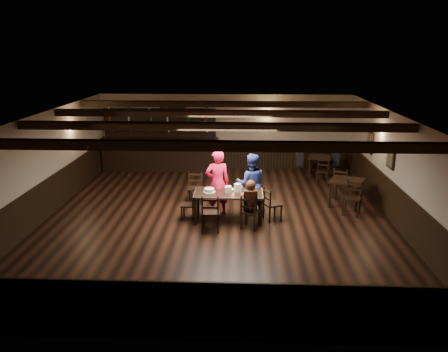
{
  "coord_description": "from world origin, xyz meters",
  "views": [
    {
      "loc": [
        0.62,
        -10.63,
        4.29
      ],
      "look_at": [
        0.16,
        0.2,
        1.09
      ],
      "focal_mm": 35.0,
      "sensor_mm": 36.0,
      "label": 1
    }
  ],
  "objects_px": {
    "chair_near_right": "(249,210)",
    "cake": "(209,190)",
    "dining_table": "(228,195)",
    "bar_counter": "(160,150)",
    "man_blue": "(251,183)",
    "woman_pink": "(217,183)",
    "chair_near_left": "(210,210)"
  },
  "relations": [
    {
      "from": "dining_table",
      "to": "chair_near_right",
      "type": "distance_m",
      "value": 0.8
    },
    {
      "from": "dining_table",
      "to": "man_blue",
      "type": "bearing_deg",
      "value": 45.36
    },
    {
      "from": "cake",
      "to": "bar_counter",
      "type": "xyz_separation_m",
      "value": [
        -2.17,
        4.82,
        -0.07
      ]
    },
    {
      "from": "man_blue",
      "to": "cake",
      "type": "bearing_deg",
      "value": 27.98
    },
    {
      "from": "chair_near_left",
      "to": "woman_pink",
      "type": "relative_size",
      "value": 0.53
    },
    {
      "from": "chair_near_right",
      "to": "bar_counter",
      "type": "height_order",
      "value": "bar_counter"
    },
    {
      "from": "chair_near_right",
      "to": "woman_pink",
      "type": "bearing_deg",
      "value": 130.24
    },
    {
      "from": "chair_near_left",
      "to": "cake",
      "type": "height_order",
      "value": "chair_near_left"
    },
    {
      "from": "woman_pink",
      "to": "cake",
      "type": "bearing_deg",
      "value": 51.61
    },
    {
      "from": "dining_table",
      "to": "chair_near_left",
      "type": "bearing_deg",
      "value": -118.32
    },
    {
      "from": "man_blue",
      "to": "bar_counter",
      "type": "distance_m",
      "value": 5.33
    },
    {
      "from": "chair_near_right",
      "to": "cake",
      "type": "height_order",
      "value": "chair_near_right"
    },
    {
      "from": "bar_counter",
      "to": "man_blue",
      "type": "bearing_deg",
      "value": -52.65
    },
    {
      "from": "dining_table",
      "to": "chair_near_right",
      "type": "height_order",
      "value": "chair_near_right"
    },
    {
      "from": "dining_table",
      "to": "bar_counter",
      "type": "height_order",
      "value": "bar_counter"
    },
    {
      "from": "bar_counter",
      "to": "chair_near_right",
      "type": "bearing_deg",
      "value": -59.52
    },
    {
      "from": "woman_pink",
      "to": "man_blue",
      "type": "distance_m",
      "value": 0.91
    },
    {
      "from": "chair_near_right",
      "to": "dining_table",
      "type": "bearing_deg",
      "value": 132.28
    },
    {
      "from": "chair_near_left",
      "to": "woman_pink",
      "type": "xyz_separation_m",
      "value": [
        0.1,
        1.16,
        0.33
      ]
    },
    {
      "from": "man_blue",
      "to": "bar_counter",
      "type": "xyz_separation_m",
      "value": [
        -3.24,
        4.24,
        -0.09
      ]
    },
    {
      "from": "chair_near_right",
      "to": "chair_near_left",
      "type": "bearing_deg",
      "value": -168.91
    },
    {
      "from": "man_blue",
      "to": "bar_counter",
      "type": "bearing_deg",
      "value": -53.11
    },
    {
      "from": "chair_near_right",
      "to": "bar_counter",
      "type": "xyz_separation_m",
      "value": [
        -3.18,
        5.4,
        0.22
      ]
    },
    {
      "from": "chair_near_left",
      "to": "man_blue",
      "type": "distance_m",
      "value": 1.69
    },
    {
      "from": "dining_table",
      "to": "man_blue",
      "type": "height_order",
      "value": "man_blue"
    },
    {
      "from": "chair_near_right",
      "to": "bar_counter",
      "type": "bearing_deg",
      "value": 120.48
    },
    {
      "from": "woman_pink",
      "to": "bar_counter",
      "type": "bearing_deg",
      "value": -75.37
    },
    {
      "from": "chair_near_right",
      "to": "woman_pink",
      "type": "xyz_separation_m",
      "value": [
        -0.83,
        0.98,
        0.38
      ]
    },
    {
      "from": "chair_near_left",
      "to": "cake",
      "type": "xyz_separation_m",
      "value": [
        -0.08,
        0.77,
        0.25
      ]
    },
    {
      "from": "dining_table",
      "to": "woman_pink",
      "type": "xyz_separation_m",
      "value": [
        -0.31,
        0.4,
        0.2
      ]
    },
    {
      "from": "dining_table",
      "to": "cake",
      "type": "relative_size",
      "value": 5.61
    },
    {
      "from": "chair_near_right",
      "to": "cake",
      "type": "bearing_deg",
      "value": 150.08
    }
  ]
}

